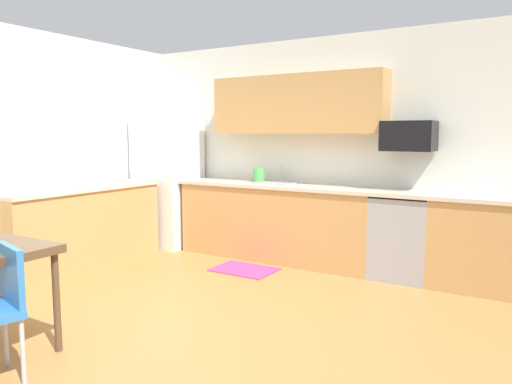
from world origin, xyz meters
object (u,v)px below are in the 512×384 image
object	(u,v)px
refrigerator	(168,183)
microwave	(409,136)
oven_range	(403,236)
kettle	(259,176)

from	to	relation	value
refrigerator	microwave	world-z (taller)	refrigerator
refrigerator	microwave	distance (m)	3.30
oven_range	microwave	world-z (taller)	microwave
refrigerator	oven_range	xyz separation A→B (m)	(3.23, 0.08, -0.41)
oven_range	microwave	size ratio (longest dim) A/B	1.69
refrigerator	microwave	xyz separation A→B (m)	(3.23, 0.18, 0.65)
microwave	kettle	size ratio (longest dim) A/B	2.70
refrigerator	kettle	bearing A→B (deg)	5.30
oven_range	kettle	xyz separation A→B (m)	(-1.83, 0.05, 0.56)
kettle	microwave	bearing A→B (deg)	1.56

